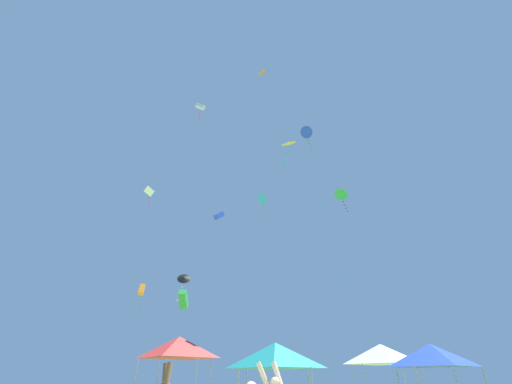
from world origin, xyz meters
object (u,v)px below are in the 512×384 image
Objects in this scene: kite_white_diamond at (149,192)px; kite_orange_diamond at (262,72)px; kite_white_box at (200,107)px; kite_yellow_delta at (288,144)px; canopy_tent_red at (178,347)px; kite_blue_box at (219,216)px; kite_cyan_diamond at (263,200)px; canopy_tent_teal at (276,355)px; kite_blue_delta at (306,133)px; kite_black_delta at (184,279)px; canopy_tent_blue at (432,355)px; canopy_tent_white at (382,354)px; kite_green_delta at (341,195)px; kite_green_box at (183,299)px; kite_orange_box at (142,290)px.

kite_white_diamond is 3.70× the size of kite_orange_diamond.
kite_white_box reaches higher than kite_white_diamond.
canopy_tent_red is at bearing -141.81° from kite_yellow_delta.
kite_blue_box reaches higher than kite_cyan_diamond.
kite_blue_delta reaches higher than canopy_tent_teal.
kite_white_diamond is 0.77× the size of kite_black_delta.
kite_black_delta is at bearing 134.14° from canopy_tent_blue.
kite_white_box is 14.97m from kite_cyan_diamond.
kite_white_diamond is at bearing 142.93° from kite_white_box.
canopy_tent_red is 11.65m from canopy_tent_white.
kite_blue_box is 13.30m from kite_blue_delta.
kite_black_delta is at bearing 117.30° from canopy_tent_teal.
kite_green_delta is 4.90× the size of kite_orange_diamond.
kite_cyan_diamond is (-6.81, 2.78, 11.87)m from canopy_tent_white.
kite_orange_diamond reaches higher than kite_cyan_diamond.
kite_blue_box is at bearing 134.82° from canopy_tent_blue.
kite_blue_delta reaches higher than kite_green_box.
kite_white_box is at bearing -168.29° from kite_blue_delta.
kite_green_delta is 20.70m from kite_black_delta.
kite_green_delta is 24.22m from kite_orange_box.
kite_black_delta is (-4.80, 14.04, 7.88)m from canopy_tent_red.
kite_orange_box is at bearing 157.73° from kite_white_box.
canopy_tent_red is at bearing -134.77° from kite_green_delta.
canopy_tent_blue is 30.76m from kite_white_diamond.
kite_orange_box is 19.61m from kite_yellow_delta.
canopy_tent_white is 2.55× the size of kite_green_box.
canopy_tent_blue is 2.27× the size of kite_green_box.
kite_blue_box reaches higher than kite_black_delta.
kite_yellow_delta reaches higher than kite_black_delta.
kite_white_box is 0.83× the size of kite_blue_delta.
canopy_tent_blue is at bearing 5.57° from kite_orange_diamond.
kite_white_box is 3.78× the size of kite_orange_diamond.
kite_white_box is (6.45, -4.87, 7.84)m from kite_white_diamond.
kite_cyan_diamond is (-8.74, -10.33, -5.94)m from kite_green_delta.
kite_green_delta reaches higher than kite_orange_diamond.
canopy_tent_teal is at bearing -53.56° from kite_green_box.
kite_blue_delta is at bearing 25.70° from kite_green_box.
canopy_tent_blue is 30.64m from kite_white_box.
canopy_tent_red is at bearing -145.31° from kite_cyan_diamond.
kite_yellow_delta is at bearing -2.80° from kite_orange_box.
kite_orange_box is at bearing 131.81° from canopy_tent_teal.
kite_blue_box is 2.10× the size of kite_orange_diamond.
kite_black_delta is (-4.66, 5.11, -5.09)m from kite_blue_box.
kite_white_diamond is 11.26m from kite_white_box.
canopy_tent_teal is 1.21× the size of kite_white_diamond.
kite_orange_diamond reaches higher than canopy_tent_white.
kite_orange_diamond is at bearing -45.76° from kite_white_diamond.
kite_yellow_delta is (7.38, 5.81, 19.34)m from canopy_tent_red.
kite_white_box is at bearing 113.77° from canopy_tent_red.
canopy_tent_blue is 15.37m from kite_green_box.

